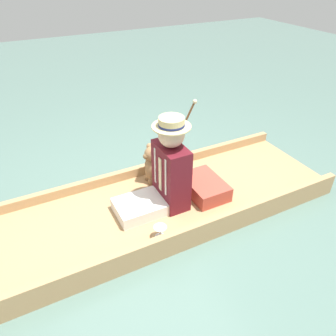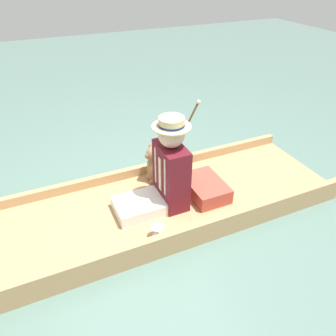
% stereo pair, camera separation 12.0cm
% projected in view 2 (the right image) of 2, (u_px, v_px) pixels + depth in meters
% --- Properties ---
extents(ground_plane, '(16.00, 16.00, 0.00)m').
position_uv_depth(ground_plane, '(154.00, 213.00, 3.00)').
color(ground_plane, slate).
extents(punt_boat, '(1.03, 3.37, 0.21)m').
position_uv_depth(punt_boat, '(154.00, 207.00, 2.97)').
color(punt_boat, tan).
rests_on(punt_boat, ground_plane).
extents(seat_cushion, '(0.45, 0.32, 0.14)m').
position_uv_depth(seat_cushion, '(205.00, 188.00, 3.01)').
color(seat_cushion, '#B24738').
rests_on(seat_cushion, punt_boat).
extents(seated_person, '(0.36, 0.67, 0.83)m').
position_uv_depth(seated_person, '(164.00, 173.00, 2.75)').
color(seated_person, white).
rests_on(seated_person, punt_boat).
extents(teddy_bear, '(0.28, 0.16, 0.40)m').
position_uv_depth(teddy_bear, '(154.00, 165.00, 3.13)').
color(teddy_bear, '#9E754C').
rests_on(teddy_bear, punt_boat).
extents(wine_glass, '(0.10, 0.10, 0.11)m').
position_uv_depth(wine_glass, '(157.00, 230.00, 2.55)').
color(wine_glass, silver).
rests_on(wine_glass, punt_boat).
extents(walking_cane, '(0.04, 0.39, 0.73)m').
position_uv_depth(walking_cane, '(184.00, 131.00, 3.19)').
color(walking_cane, brown).
rests_on(walking_cane, punt_boat).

